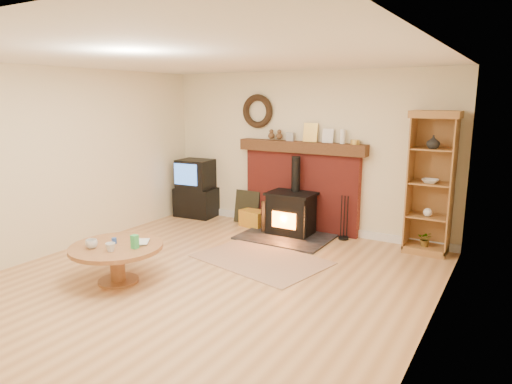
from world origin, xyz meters
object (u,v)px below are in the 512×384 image
Objects in this scene: tv_unit at (196,189)px; coffee_table at (116,252)px; curio_cabinet at (431,183)px; wood_stove at (290,215)px.

coffee_table is at bearing -69.14° from tv_unit.
curio_cabinet is at bearing 1.22° from tv_unit.
curio_cabinet reaches higher than tv_unit.
wood_stove is 0.70× the size of curio_cabinet.
coffee_table is at bearing -134.21° from curio_cabinet.
tv_unit is 3.18m from coffee_table.
tv_unit is 0.97× the size of coffee_table.
coffee_table is at bearing -108.49° from wood_stove.
wood_stove is 2.07m from tv_unit.
tv_unit is 0.53× the size of curio_cabinet.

